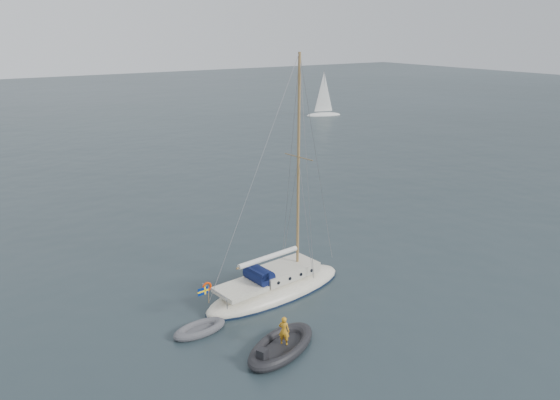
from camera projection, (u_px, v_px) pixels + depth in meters
ground at (282, 284)px, 30.79m from camera, size 300.00×300.00×0.00m
sailboat at (276, 276)px, 29.48m from camera, size 9.34×2.80×13.30m
dinghy at (200, 329)px, 25.89m from camera, size 2.72×1.23×0.39m
rib at (281, 346)px, 24.41m from camera, size 4.33×1.97×1.61m
distant_yacht_b at (324, 95)px, 88.66m from camera, size 5.92×3.16×7.84m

